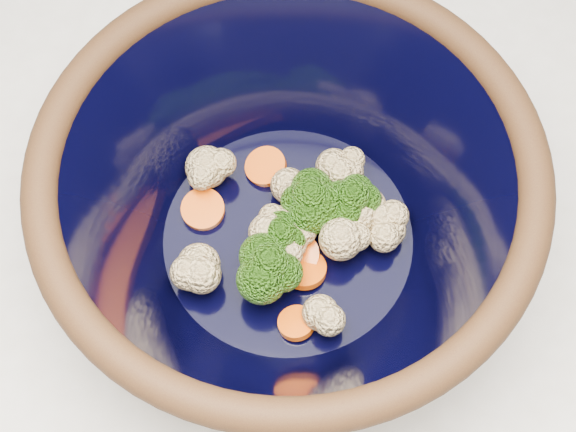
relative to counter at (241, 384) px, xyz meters
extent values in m
cube|color=beige|center=(0.00, 0.00, 0.00)|extent=(1.20, 1.20, 0.90)
cylinder|color=black|center=(0.06, 0.00, 0.46)|extent=(0.20, 0.20, 0.01)
torus|color=black|center=(0.06, 0.00, 0.58)|extent=(0.33, 0.33, 0.02)
cylinder|color=black|center=(0.06, 0.00, 0.48)|extent=(0.19, 0.19, 0.00)
cylinder|color=#608442|center=(0.06, -0.01, 0.49)|extent=(0.01, 0.01, 0.02)
ellipsoid|color=#3B7416|center=(0.06, -0.01, 0.51)|extent=(0.04, 0.04, 0.03)
cylinder|color=#608442|center=(0.08, 0.01, 0.49)|extent=(0.01, 0.01, 0.02)
ellipsoid|color=#3B7416|center=(0.08, 0.01, 0.52)|extent=(0.04, 0.04, 0.04)
cylinder|color=#608442|center=(0.05, -0.04, 0.49)|extent=(0.01, 0.01, 0.02)
ellipsoid|color=#3B7416|center=(0.05, -0.04, 0.52)|extent=(0.04, 0.04, 0.04)
cylinder|color=#608442|center=(0.10, 0.02, 0.49)|extent=(0.01, 0.01, 0.02)
ellipsoid|color=#3B7416|center=(0.10, 0.02, 0.51)|extent=(0.04, 0.04, 0.03)
cylinder|color=#608442|center=(0.08, 0.01, 0.49)|extent=(0.01, 0.01, 0.02)
ellipsoid|color=#3B7416|center=(0.08, 0.01, 0.51)|extent=(0.04, 0.04, 0.03)
sphere|color=#F8EAAB|center=(-0.01, 0.04, 0.50)|extent=(0.03, 0.03, 0.03)
sphere|color=#F8EAAB|center=(0.06, -0.02, 0.50)|extent=(0.03, 0.03, 0.03)
sphere|color=#F8EAAB|center=(0.06, -0.01, 0.50)|extent=(0.03, 0.03, 0.03)
sphere|color=#F8EAAB|center=(0.13, 0.01, 0.50)|extent=(0.03, 0.03, 0.03)
sphere|color=#F8EAAB|center=(0.12, 0.02, 0.50)|extent=(0.03, 0.03, 0.03)
sphere|color=#F8EAAB|center=(0.09, 0.05, 0.50)|extent=(0.03, 0.03, 0.03)
sphere|color=#F8EAAB|center=(0.10, 0.05, 0.50)|extent=(0.03, 0.03, 0.03)
sphere|color=#F8EAAB|center=(0.09, -0.06, 0.50)|extent=(0.03, 0.03, 0.03)
sphere|color=#F8EAAB|center=(0.06, 0.00, 0.50)|extent=(0.03, 0.03, 0.03)
sphere|color=#F8EAAB|center=(0.00, -0.04, 0.50)|extent=(0.03, 0.03, 0.03)
sphere|color=#F8EAAB|center=(0.10, 0.00, 0.50)|extent=(0.03, 0.03, 0.03)
sphere|color=#F8EAAB|center=(0.06, 0.03, 0.50)|extent=(0.03, 0.03, 0.03)
cylinder|color=#FD5F0B|center=(0.07, -0.02, 0.49)|extent=(0.03, 0.03, 0.01)
cylinder|color=#FD5F0B|center=(0.06, 0.01, 0.49)|extent=(0.03, 0.03, 0.01)
cylinder|color=#FD5F0B|center=(0.04, 0.05, 0.49)|extent=(0.03, 0.03, 0.01)
cylinder|color=#FD5F0B|center=(0.08, -0.07, 0.49)|extent=(0.03, 0.03, 0.01)
cylinder|color=#FD5F0B|center=(0.08, -0.03, 0.49)|extent=(0.03, 0.03, 0.01)
cylinder|color=#FD5F0B|center=(0.07, 0.01, 0.49)|extent=(0.03, 0.03, 0.01)
cylinder|color=#FD5F0B|center=(0.00, 0.01, 0.49)|extent=(0.03, 0.03, 0.01)
camera|label=1|loc=(0.10, -0.25, 1.02)|focal=50.00mm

